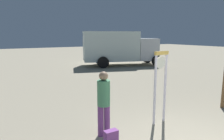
# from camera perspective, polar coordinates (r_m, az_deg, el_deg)

# --- Properties ---
(standing_clock) EXTENTS (0.49, 0.12, 2.09)m
(standing_clock) POSITION_cam_1_polar(r_m,az_deg,el_deg) (5.83, 13.64, -2.85)
(standing_clock) COLOR white
(standing_clock) RESTS_ON ground_plane
(person_near_clock) EXTENTS (0.32, 0.32, 1.67)m
(person_near_clock) POSITION_cam_1_polar(r_m,az_deg,el_deg) (5.00, -2.39, -8.74)
(person_near_clock) COLOR #7F438B
(person_near_clock) RESTS_ON ground_plane
(backpack) EXTENTS (0.30, 0.20, 0.46)m
(backpack) POSITION_cam_1_polar(r_m,az_deg,el_deg) (4.70, -0.33, -19.43)
(backpack) COLOR #844392
(backpack) RESTS_ON ground_plane
(box_truck_near) EXTENTS (6.78, 4.31, 2.83)m
(box_truck_near) POSITION_cam_1_polar(r_m,az_deg,el_deg) (16.78, 1.84, 6.57)
(box_truck_near) COLOR silver
(box_truck_near) RESTS_ON ground_plane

